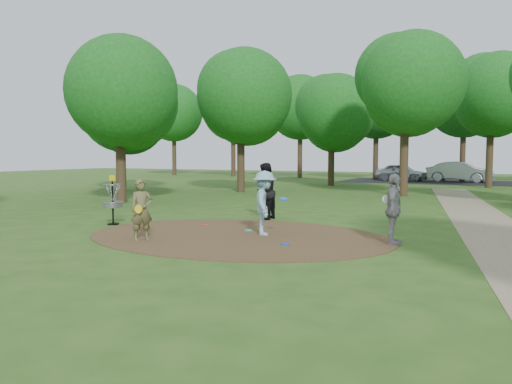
% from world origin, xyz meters
% --- Properties ---
extents(ground, '(100.00, 100.00, 0.00)m').
position_xyz_m(ground, '(0.00, 0.00, 0.00)').
color(ground, '#2D5119').
rests_on(ground, ground).
extents(dirt_clearing, '(8.40, 8.40, 0.02)m').
position_xyz_m(dirt_clearing, '(0.00, 0.00, 0.01)').
color(dirt_clearing, '#47301C').
rests_on(dirt_clearing, ground).
extents(footpath, '(7.55, 39.89, 0.01)m').
position_xyz_m(footpath, '(6.50, 2.00, 0.01)').
color(footpath, '#8C7A5B').
rests_on(footpath, ground).
extents(parking_lot, '(14.00, 8.00, 0.01)m').
position_xyz_m(parking_lot, '(2.00, 30.00, 0.00)').
color(parking_lot, black).
rests_on(parking_lot, ground).
extents(player_observer_with_disc, '(0.64, 0.68, 1.56)m').
position_xyz_m(player_observer_with_disc, '(-1.88, -1.62, 0.78)').
color(player_observer_with_disc, brown).
rests_on(player_observer_with_disc, ground).
extents(player_throwing_with_disc, '(1.24, 1.29, 1.75)m').
position_xyz_m(player_throwing_with_disc, '(0.62, 0.42, 0.87)').
color(player_throwing_with_disc, '#85B1C7').
rests_on(player_throwing_with_disc, ground).
extents(player_walking_with_disc, '(0.73, 0.93, 1.90)m').
position_xyz_m(player_walking_with_disc, '(-0.72, 3.43, 0.95)').
color(player_walking_with_disc, black).
rests_on(player_walking_with_disc, ground).
extents(player_waiting_with_disc, '(0.54, 1.05, 1.72)m').
position_xyz_m(player_waiting_with_disc, '(4.01, 0.46, 0.86)').
color(player_waiting_with_disc, gray).
rests_on(player_waiting_with_disc, ground).
extents(disc_ground_cyan, '(0.22, 0.22, 0.02)m').
position_xyz_m(disc_ground_cyan, '(-0.08, 0.87, 0.03)').
color(disc_ground_cyan, '#1ABDD7').
rests_on(disc_ground_cyan, dirt_clearing).
extents(disc_ground_blue, '(0.22, 0.22, 0.02)m').
position_xyz_m(disc_ground_blue, '(1.69, -0.74, 0.03)').
color(disc_ground_blue, '#0E34F1').
rests_on(disc_ground_blue, dirt_clearing).
extents(disc_ground_red, '(0.22, 0.22, 0.02)m').
position_xyz_m(disc_ground_red, '(-1.77, 1.31, 0.03)').
color(disc_ground_red, '#B33311').
rests_on(disc_ground_red, dirt_clearing).
extents(car_left, '(4.37, 2.35, 1.41)m').
position_xyz_m(car_left, '(-0.52, 30.38, 0.71)').
color(car_left, '#ADB2B5').
rests_on(car_left, ground).
extents(car_right, '(5.08, 2.37, 1.61)m').
position_xyz_m(car_right, '(3.89, 30.53, 0.81)').
color(car_right, '#A0A4A7').
rests_on(car_right, ground).
extents(disc_golf_basket, '(0.63, 0.63, 1.54)m').
position_xyz_m(disc_golf_basket, '(-4.50, 0.30, 0.87)').
color(disc_golf_basket, black).
rests_on(disc_golf_basket, ground).
extents(tree_ring, '(37.00, 44.92, 8.47)m').
position_xyz_m(tree_ring, '(1.52, 9.00, 5.06)').
color(tree_ring, '#332316').
rests_on(tree_ring, ground).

